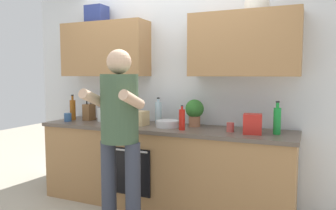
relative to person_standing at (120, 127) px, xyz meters
The scene contains 18 objects.
ground_plane 1.24m from the person_standing, 83.64° to the left, with size 12.00×12.00×0.00m, color #B2A893.
back_wall_unit 1.12m from the person_standing, 85.58° to the left, with size 4.00×0.38×2.50m.
counter 0.91m from the person_standing, 83.71° to the left, with size 2.84×0.67×0.90m.
person_standing is the anchor object (origin of this frame).
bottle_soy 0.73m from the person_standing, 130.54° to the left, with size 0.05×0.05×0.27m.
bottle_water 0.91m from the person_standing, 92.78° to the left, with size 0.08×0.08×0.30m.
bottle_hotsauce 0.71m from the person_standing, 58.38° to the left, with size 0.06×0.06×0.26m.
bottle_soda 1.48m from the person_standing, 29.93° to the left, with size 0.07×0.07×0.32m.
bottle_syrup 1.40m from the person_standing, 147.00° to the left, with size 0.07×0.07×0.32m.
cup_ceramic 1.10m from the person_standing, 39.31° to the left, with size 0.07×0.07×0.09m, color #BF4C47.
cup_stoneware 1.00m from the person_standing, 112.55° to the left, with size 0.08×0.08×0.10m, color slate.
cup_tea 1.29m from the person_standing, 151.34° to the left, with size 0.09×0.09×0.10m, color #33598C.
mixing_bowl 0.73m from the person_standing, 77.56° to the left, with size 0.25×0.25×0.07m, color silver.
knife_block 1.26m from the person_standing, 139.79° to the left, with size 0.10×0.14×0.26m.
potted_herb 0.97m from the person_standing, 64.75° to the left, with size 0.20×0.20×0.30m.
grocery_bag_crisps 1.26m from the person_standing, 31.95° to the left, with size 0.17×0.15×0.19m, color red.
grocery_bag_produce 1.07m from the person_standing, 129.12° to the left, with size 0.17×0.22×0.16m, color silver.
grocery_bag_bread 0.74m from the person_standing, 105.64° to the left, with size 0.20×0.16×0.16m, color tan.
Camera 1 is at (1.48, -3.19, 1.46)m, focal length 34.60 mm.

